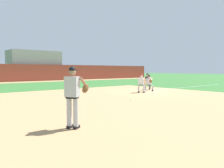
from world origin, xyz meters
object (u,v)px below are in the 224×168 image
(first_base_bag, at_px, (145,91))
(baserunner, at_px, (141,82))
(baseball, at_px, (130,100))
(first_baseman, at_px, (149,82))
(pitcher, at_px, (73,93))
(umpire, at_px, (147,81))

(first_base_bag, relative_size, baserunner, 0.26)
(baserunner, bearing_deg, first_base_bag, 26.05)
(baseball, height_order, first_baseman, first_baseman)
(baseball, bearing_deg, pitcher, -149.75)
(baseball, distance_m, baserunner, 4.50)
(baseball, distance_m, pitcher, 6.52)
(baserunner, bearing_deg, first_baseman, 17.20)
(baserunner, bearing_deg, umpire, 31.27)
(baseball, height_order, umpire, umpire)
(first_base_bag, height_order, first_baseman, first_baseman)
(first_base_bag, height_order, baseball, first_base_bag)
(first_baseman, xyz_separation_m, umpire, (0.92, 0.98, 0.06))
(first_baseman, bearing_deg, first_base_bag, 166.33)
(baserunner, relative_size, umpire, 1.00)
(first_base_bag, relative_size, baseball, 5.14)
(umpire, bearing_deg, baseball, -146.57)
(pitcher, xyz_separation_m, umpire, (11.54, 7.19, -0.27))
(baseball, xyz_separation_m, pitcher, (-5.56, -3.24, 1.02))
(pitcher, xyz_separation_m, baserunner, (9.21, 5.77, -0.27))
(pitcher, height_order, baserunner, pitcher)
(baserunner, xyz_separation_m, umpire, (2.34, 1.42, 0.00))
(first_base_bag, distance_m, umpire, 1.72)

